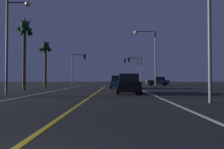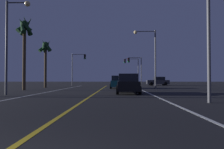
{
  "view_description": "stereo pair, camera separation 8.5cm",
  "coord_description": "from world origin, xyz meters",
  "px_view_note": "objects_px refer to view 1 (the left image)",
  "views": [
    {
      "loc": [
        1.81,
        -1.66,
        1.25
      ],
      "look_at": [
        1.21,
        29.06,
        1.93
      ],
      "focal_mm": 33.2,
      "sensor_mm": 36.0,
      "label": 1
    },
    {
      "loc": [
        1.9,
        -1.66,
        1.25
      ],
      "look_at": [
        1.21,
        29.06,
        1.93
      ],
      "focal_mm": 33.2,
      "sensor_mm": 36.0,
      "label": 2
    }
  ],
  "objects_px": {
    "car_crossing_side": "(158,81)",
    "traffic_light_far_right": "(131,65)",
    "street_lamp_right_near": "(202,3)",
    "street_lamp_right_far": "(150,51)",
    "traffic_light_near_left": "(78,63)",
    "street_lamp_left_mid": "(13,35)",
    "car_ahead_far": "(118,82)",
    "palm_tree_left_far": "(46,49)",
    "traffic_light_near_right": "(135,65)",
    "palm_tree_left_mid": "(25,32)",
    "car_lead_same_lane": "(128,84)"
  },
  "relations": [
    {
      "from": "car_ahead_far",
      "to": "traffic_light_near_right",
      "type": "xyz_separation_m",
      "value": [
        3.27,
        11.24,
        3.13
      ]
    },
    {
      "from": "car_crossing_side",
      "to": "car_lead_same_lane",
      "type": "xyz_separation_m",
      "value": [
        -7.2,
        -23.07,
        0.0
      ]
    },
    {
      "from": "car_lead_same_lane",
      "to": "car_ahead_far",
      "type": "bearing_deg",
      "value": 4.79
    },
    {
      "from": "traffic_light_near_left",
      "to": "street_lamp_right_far",
      "type": "bearing_deg",
      "value": -48.76
    },
    {
      "from": "car_ahead_far",
      "to": "traffic_light_near_left",
      "type": "distance_m",
      "value": 13.92
    },
    {
      "from": "car_ahead_far",
      "to": "street_lamp_left_mid",
      "type": "xyz_separation_m",
      "value": [
        -8.36,
        -11.84,
        3.93
      ]
    },
    {
      "from": "traffic_light_near_left",
      "to": "palm_tree_left_mid",
      "type": "height_order",
      "value": "palm_tree_left_mid"
    },
    {
      "from": "traffic_light_far_right",
      "to": "street_lamp_right_far",
      "type": "bearing_deg",
      "value": 93.03
    },
    {
      "from": "street_lamp_right_near",
      "to": "traffic_light_far_right",
      "type": "bearing_deg",
      "value": -87.81
    },
    {
      "from": "car_crossing_side",
      "to": "traffic_light_far_right",
      "type": "distance_m",
      "value": 6.97
    },
    {
      "from": "car_ahead_far",
      "to": "traffic_light_near_right",
      "type": "bearing_deg",
      "value": -16.24
    },
    {
      "from": "street_lamp_right_near",
      "to": "car_ahead_far",
      "type": "bearing_deg",
      "value": -75.59
    },
    {
      "from": "traffic_light_near_left",
      "to": "street_lamp_right_near",
      "type": "distance_m",
      "value": 30.46
    },
    {
      "from": "car_crossing_side",
      "to": "street_lamp_right_far",
      "type": "height_order",
      "value": "street_lamp_right_far"
    },
    {
      "from": "car_ahead_far",
      "to": "street_lamp_right_far",
      "type": "relative_size",
      "value": 0.58
    },
    {
      "from": "traffic_light_near_left",
      "to": "palm_tree_left_far",
      "type": "height_order",
      "value": "palm_tree_left_far"
    },
    {
      "from": "car_ahead_far",
      "to": "street_lamp_right_near",
      "type": "xyz_separation_m",
      "value": [
        4.33,
        -16.86,
        4.49
      ]
    },
    {
      "from": "traffic_light_near_right",
      "to": "car_ahead_far",
      "type": "bearing_deg",
      "value": 73.76
    },
    {
      "from": "car_lead_same_lane",
      "to": "street_lamp_right_far",
      "type": "distance_m",
      "value": 9.55
    },
    {
      "from": "car_ahead_far",
      "to": "palm_tree_left_far",
      "type": "height_order",
      "value": "palm_tree_left_far"
    },
    {
      "from": "street_lamp_right_far",
      "to": "palm_tree_left_far",
      "type": "bearing_deg",
      "value": -15.17
    },
    {
      "from": "traffic_light_near_left",
      "to": "street_lamp_left_mid",
      "type": "height_order",
      "value": "street_lamp_left_mid"
    },
    {
      "from": "street_lamp_right_far",
      "to": "traffic_light_far_right",
      "type": "bearing_deg",
      "value": -86.97
    },
    {
      "from": "traffic_light_near_right",
      "to": "palm_tree_left_far",
      "type": "bearing_deg",
      "value": 33.31
    },
    {
      "from": "street_lamp_left_mid",
      "to": "palm_tree_left_mid",
      "type": "xyz_separation_m",
      "value": [
        -2.22,
        7.09,
        1.88
      ]
    },
    {
      "from": "street_lamp_right_near",
      "to": "street_lamp_right_far",
      "type": "bearing_deg",
      "value": -88.85
    },
    {
      "from": "palm_tree_left_far",
      "to": "traffic_light_near_left",
      "type": "bearing_deg",
      "value": 70.85
    },
    {
      "from": "car_ahead_far",
      "to": "street_lamp_right_near",
      "type": "bearing_deg",
      "value": -165.59
    },
    {
      "from": "traffic_light_near_left",
      "to": "palm_tree_left_far",
      "type": "distance_m",
      "value": 9.69
    },
    {
      "from": "car_lead_same_lane",
      "to": "street_lamp_right_near",
      "type": "height_order",
      "value": "street_lamp_right_near"
    },
    {
      "from": "traffic_light_far_right",
      "to": "street_lamp_right_far",
      "type": "height_order",
      "value": "street_lamp_right_far"
    },
    {
      "from": "traffic_light_far_right",
      "to": "street_lamp_right_far",
      "type": "relative_size",
      "value": 0.76
    },
    {
      "from": "street_lamp_left_mid",
      "to": "palm_tree_left_mid",
      "type": "height_order",
      "value": "palm_tree_left_mid"
    },
    {
      "from": "street_lamp_right_near",
      "to": "street_lamp_left_mid",
      "type": "relative_size",
      "value": 1.14
    },
    {
      "from": "traffic_light_far_right",
      "to": "car_crossing_side",
      "type": "bearing_deg",
      "value": 144.69
    },
    {
      "from": "car_lead_same_lane",
      "to": "street_lamp_right_far",
      "type": "bearing_deg",
      "value": -21.67
    },
    {
      "from": "car_crossing_side",
      "to": "traffic_light_far_right",
      "type": "xyz_separation_m",
      "value": [
        -4.98,
        3.53,
        3.36
      ]
    },
    {
      "from": "traffic_light_far_right",
      "to": "street_lamp_right_near",
      "type": "distance_m",
      "value": 33.65
    },
    {
      "from": "street_lamp_left_mid",
      "to": "palm_tree_left_far",
      "type": "relative_size",
      "value": 1.04
    },
    {
      "from": "car_crossing_side",
      "to": "street_lamp_right_far",
      "type": "relative_size",
      "value": 0.58
    },
    {
      "from": "car_crossing_side",
      "to": "traffic_light_near_right",
      "type": "height_order",
      "value": "traffic_light_near_right"
    },
    {
      "from": "traffic_light_near_right",
      "to": "street_lamp_right_near",
      "type": "relative_size",
      "value": 0.63
    },
    {
      "from": "car_crossing_side",
      "to": "palm_tree_left_far",
      "type": "distance_m",
      "value": 22.14
    },
    {
      "from": "street_lamp_right_near",
      "to": "car_crossing_side",
      "type": "bearing_deg",
      "value": -97.01
    },
    {
      "from": "traffic_light_near_left",
      "to": "street_lamp_left_mid",
      "type": "xyz_separation_m",
      "value": [
        -0.97,
        -23.08,
        0.36
      ]
    },
    {
      "from": "traffic_light_near_right",
      "to": "traffic_light_far_right",
      "type": "relative_size",
      "value": 0.95
    },
    {
      "from": "street_lamp_left_mid",
      "to": "street_lamp_right_far",
      "type": "relative_size",
      "value": 1.0
    },
    {
      "from": "car_crossing_side",
      "to": "street_lamp_right_near",
      "type": "height_order",
      "value": "street_lamp_right_near"
    },
    {
      "from": "traffic_light_near_right",
      "to": "street_lamp_right_far",
      "type": "height_order",
      "value": "street_lamp_right_far"
    },
    {
      "from": "street_lamp_right_near",
      "to": "street_lamp_left_mid",
      "type": "bearing_deg",
      "value": -21.58
    }
  ]
}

